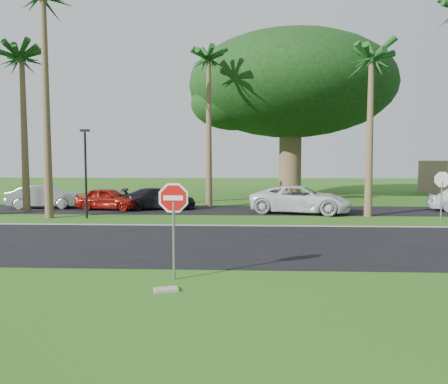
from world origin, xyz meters
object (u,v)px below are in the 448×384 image
at_px(stop_sign_near, 174,211).
at_px(car_red, 109,199).
at_px(car_minivan, 301,200).
at_px(car_silver, 45,197).
at_px(car_dark, 159,199).
at_px(stop_sign_far, 442,186).

bearing_deg(stop_sign_near, car_red, 113.11).
bearing_deg(car_minivan, car_silver, 96.32).
bearing_deg(car_minivan, car_dark, 92.20).
distance_m(stop_sign_near, car_red, 16.62).
relative_size(car_red, car_minivan, 0.70).
bearing_deg(car_red, stop_sign_far, -94.67).
xyz_separation_m(stop_sign_far, car_dark, (-14.98, 4.73, -1.12)).
height_order(car_silver, car_red, car_silver).
bearing_deg(car_dark, stop_sign_far, -116.78).
bearing_deg(stop_sign_far, car_dark, -17.52).
relative_size(car_dark, car_minivan, 0.80).
bearing_deg(stop_sign_near, car_silver, 124.17).
distance_m(car_silver, car_red, 4.38).
distance_m(car_silver, car_minivan, 15.93).
bearing_deg(car_dark, stop_sign_near, -176.79).
height_order(stop_sign_near, stop_sign_far, same).
height_order(stop_sign_far, car_red, stop_sign_far).
distance_m(stop_sign_near, car_minivan, 15.01).
relative_size(stop_sign_near, car_dark, 0.58).
height_order(car_dark, car_minivan, car_minivan).
height_order(car_silver, car_minivan, car_minivan).
xyz_separation_m(car_silver, car_minivan, (15.83, -1.84, 0.07)).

